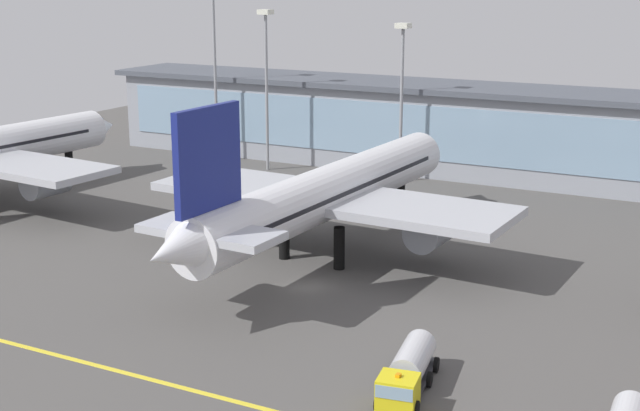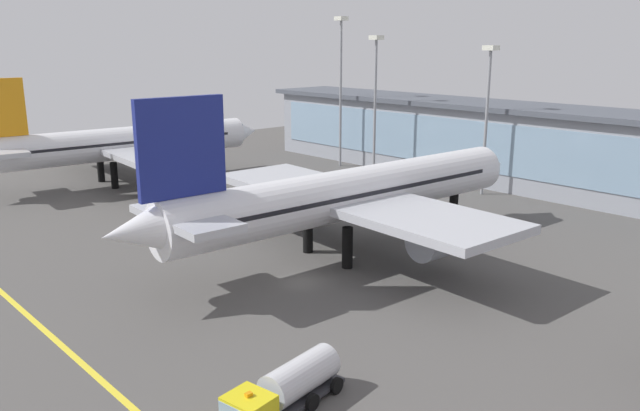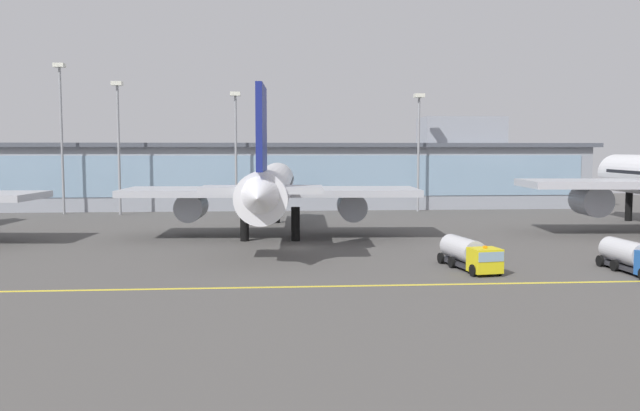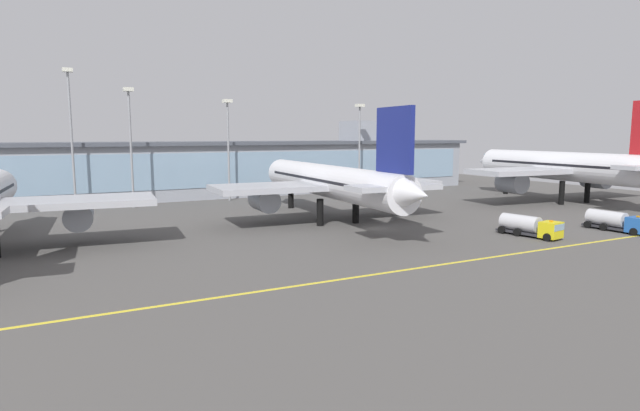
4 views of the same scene
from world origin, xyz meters
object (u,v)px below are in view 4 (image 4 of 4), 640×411
at_px(apron_light_mast_east, 360,134).
at_px(airliner_near_right, 330,182).
at_px(fuel_tanker_truck, 617,221).
at_px(baggage_tug_near, 531,226).
at_px(apron_light_mast_far_east, 71,120).
at_px(airliner_far_right, 564,167).
at_px(apron_light_mast_west, 130,130).
at_px(apron_light_mast_centre, 228,134).

bearing_deg(apron_light_mast_east, airliner_near_right, -128.22).
relative_size(fuel_tanker_truck, baggage_tug_near, 0.98).
bearing_deg(apron_light_mast_far_east, baggage_tug_near, -46.70).
height_order(airliner_far_right, apron_light_mast_east, apron_light_mast_east).
height_order(airliner_near_right, fuel_tanker_truck, airliner_near_right).
distance_m(apron_light_mast_west, apron_light_mast_east, 53.72).
distance_m(fuel_tanker_truck, apron_light_mast_west, 85.82).
xyz_separation_m(fuel_tanker_truck, apron_light_mast_far_east, (-70.14, 61.89, 15.50)).
height_order(baggage_tug_near, apron_light_mast_east, apron_light_mast_east).
height_order(baggage_tug_near, apron_light_mast_west, apron_light_mast_west).
relative_size(airliner_far_right, apron_light_mast_centre, 2.46).
height_order(airliner_near_right, airliner_far_right, airliner_far_right).
bearing_deg(airliner_near_right, apron_light_mast_far_east, 49.89).
xyz_separation_m(airliner_far_right, fuel_tanker_truck, (-22.58, -26.82, -5.96)).
bearing_deg(fuel_tanker_truck, apron_light_mast_far_east, -133.79).
distance_m(airliner_near_right, baggage_tug_near, 31.44).
bearing_deg(airliner_far_right, fuel_tanker_truck, 144.24).
height_order(airliner_far_right, baggage_tug_near, airliner_far_right).
bearing_deg(airliner_far_right, apron_light_mast_far_east, 73.61).
height_order(airliner_near_right, apron_light_mast_centre, apron_light_mast_centre).
xyz_separation_m(fuel_tanker_truck, baggage_tug_near, (-14.72, 3.08, 0.00)).
height_order(apron_light_mast_centre, apron_light_mast_far_east, apron_light_mast_far_east).
bearing_deg(apron_light_mast_far_east, apron_light_mast_east, 0.48).
bearing_deg(airliner_far_right, airliner_near_right, 93.39).
xyz_separation_m(airliner_far_right, apron_light_mast_centre, (-62.29, 35.14, 6.92)).
relative_size(baggage_tug_near, apron_light_mast_east, 0.43).
bearing_deg(apron_light_mast_far_east, airliner_near_right, -43.04).
distance_m(fuel_tanker_truck, apron_light_mast_far_east, 94.81).
xyz_separation_m(apron_light_mast_west, apron_light_mast_far_east, (-10.23, 1.98, 1.80)).
distance_m(apron_light_mast_east, apron_light_mast_far_east, 63.94).
xyz_separation_m(airliner_far_right, apron_light_mast_west, (-82.48, 33.08, 7.75)).
bearing_deg(apron_light_mast_east, fuel_tanker_truck, -84.28).
distance_m(baggage_tug_near, apron_light_mast_far_east, 82.28).
distance_m(airliner_far_right, apron_light_mast_centre, 71.85).
relative_size(apron_light_mast_centre, apron_light_mast_far_east, 0.82).
distance_m(baggage_tug_near, apron_light_mast_centre, 65.24).
xyz_separation_m(baggage_tug_near, apron_light_mast_west, (-45.18, 56.83, 13.70)).
bearing_deg(airliner_near_right, apron_light_mast_west, 42.24).
bearing_deg(airliner_near_right, apron_light_mast_east, -35.30).
bearing_deg(apron_light_mast_centre, apron_light_mast_far_east, -179.87).
height_order(airliner_far_right, apron_light_mast_west, apron_light_mast_west).
bearing_deg(airliner_near_right, baggage_tug_near, -139.69).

